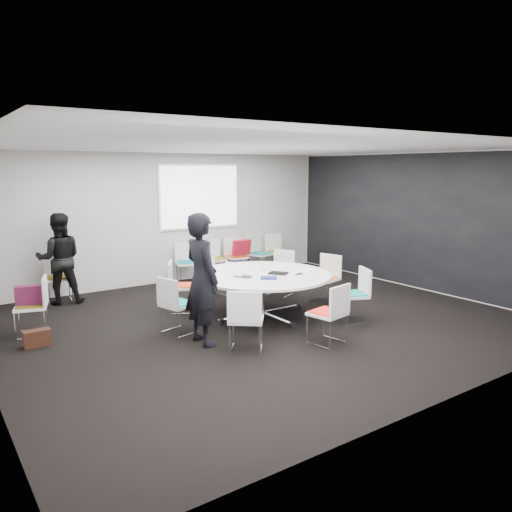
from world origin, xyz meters
TOP-DOWN VIEW (x-y plane):
  - room_shell at (0.09, 0.00)m, footprint 8.08×7.08m
  - conference_table at (0.18, 0.19)m, footprint 2.31×2.31m
  - projection_screen at (0.80, 3.46)m, footprint 1.90×0.03m
  - chair_ring_a at (1.66, 0.25)m, footprint 0.55×0.56m
  - chair_ring_b at (1.28, 1.15)m, footprint 0.60×0.61m
  - chair_ring_c at (0.12, 1.77)m, footprint 0.54×0.53m
  - chair_ring_d at (-0.81, 1.20)m, footprint 0.62×0.62m
  - chair_ring_e at (-1.39, 0.18)m, footprint 0.55×0.56m
  - chair_ring_f at (-0.96, -1.03)m, footprint 0.64×0.64m
  - chair_ring_g at (0.15, -1.46)m, footprint 0.54×0.53m
  - chair_ring_h at (1.22, -0.90)m, footprint 0.60×0.60m
  - chair_back_a at (0.27, 3.13)m, footprint 0.56×0.56m
  - chair_back_b at (0.97, 3.17)m, footprint 0.50×0.49m
  - chair_back_c at (1.56, 3.17)m, footprint 0.50×0.48m
  - chair_back_d at (2.24, 3.17)m, footprint 0.56×0.55m
  - chair_back_e at (2.74, 3.16)m, footprint 0.51×0.50m
  - chair_spare_left at (-3.21, 1.33)m, footprint 0.56×0.57m
  - chair_person_back at (-2.40, 3.14)m, footprint 0.51×0.50m
  - person_main at (-1.29, -0.42)m, footprint 0.46×0.69m
  - person_back at (-2.41, 2.97)m, footprint 0.94×0.81m
  - laptop at (-0.20, 0.19)m, footprint 0.35×0.38m
  - laptop_lid at (-0.34, 0.26)m, footprint 0.14×0.28m
  - notebook_black at (0.41, 0.04)m, footprint 0.35×0.37m
  - tablet_folio at (0.05, -0.17)m, footprint 0.33×0.31m
  - papers_right at (0.82, 0.53)m, footprint 0.34×0.28m
  - papers_front at (0.99, 0.02)m, footprint 0.35×0.29m
  - cup at (0.30, 0.37)m, footprint 0.08×0.08m
  - phone at (0.66, -0.19)m, footprint 0.16×0.12m
  - maroon_bag at (-3.23, 1.34)m, footprint 0.42×0.26m
  - brown_bag at (-3.28, 0.78)m, footprint 0.36×0.16m
  - red_jacket at (1.56, 2.94)m, footprint 0.44×0.16m

SIDE VIEW (x-z plane):
  - brown_bag at x=-3.28m, z-range 0.00..0.24m
  - chair_ring_a at x=1.66m, z-range -0.16..0.72m
  - chair_ring_b at x=1.28m, z-range -0.16..0.72m
  - chair_ring_c at x=0.12m, z-range -0.16..0.72m
  - chair_ring_d at x=-0.81m, z-range -0.16..0.72m
  - chair_ring_e at x=-1.39m, z-range -0.16..0.72m
  - chair_ring_f at x=-0.96m, z-range -0.16..0.72m
  - chair_ring_g at x=0.15m, z-range -0.16..0.72m
  - chair_ring_h at x=1.22m, z-range -0.16..0.72m
  - chair_back_a at x=0.27m, z-range -0.16..0.72m
  - chair_back_b at x=0.97m, z-range -0.16..0.72m
  - chair_back_c at x=1.56m, z-range -0.16..0.72m
  - chair_back_d at x=2.24m, z-range -0.16..0.72m
  - chair_back_e at x=2.74m, z-range -0.16..0.72m
  - chair_spare_left at x=-3.21m, z-range -0.16..0.72m
  - chair_person_back at x=-2.40m, z-range -0.16..0.72m
  - conference_table at x=0.18m, z-range 0.18..0.91m
  - maroon_bag at x=-3.23m, z-range 0.48..0.76m
  - red_jacket at x=1.56m, z-range 0.52..0.88m
  - papers_right at x=0.82m, z-range 0.73..0.73m
  - papers_front at x=0.99m, z-range 0.73..0.73m
  - phone at x=0.66m, z-range 0.73..0.74m
  - notebook_black at x=0.41m, z-range 0.73..0.75m
  - laptop at x=-0.20m, z-range 0.73..0.76m
  - tablet_folio at x=0.05m, z-range 0.73..0.76m
  - cup at x=0.30m, z-range 0.73..0.82m
  - person_back at x=-2.41m, z-range 0.00..1.68m
  - laptop_lid at x=-0.34m, z-range 0.75..0.97m
  - person_main at x=-1.29m, z-range 0.00..1.87m
  - room_shell at x=0.09m, z-range -0.04..2.84m
  - projection_screen at x=0.80m, z-range 1.17..2.53m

